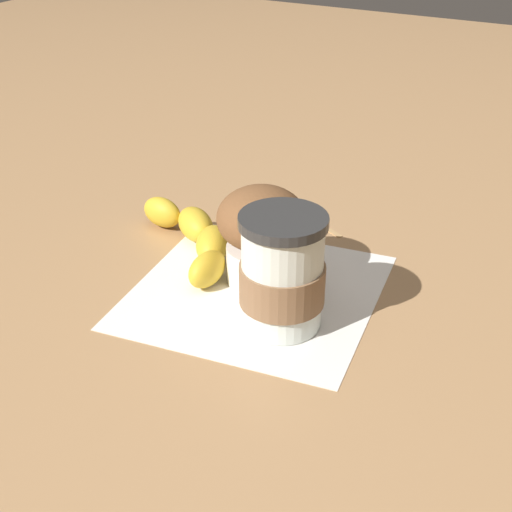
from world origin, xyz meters
TOP-DOWN VIEW (x-y plane):
  - ground_plane at (0.00, 0.00)m, footprint 3.00×3.00m
  - paper_napkin at (0.00, 0.00)m, footprint 0.28×0.28m
  - coffee_cup at (-0.05, 0.04)m, footprint 0.08×0.08m
  - muffin at (0.01, -0.02)m, footprint 0.09×0.09m
  - banana at (0.10, -0.04)m, footprint 0.17×0.14m
  - wooden_stirrer at (0.02, -0.18)m, footprint 0.10×0.06m

SIDE VIEW (x-z plane):
  - ground_plane at x=0.00m, z-range 0.00..0.00m
  - paper_napkin at x=0.00m, z-range 0.00..0.00m
  - wooden_stirrer at x=0.02m, z-range 0.00..0.00m
  - banana at x=0.10m, z-range 0.00..0.04m
  - coffee_cup at x=-0.05m, z-range 0.00..0.12m
  - muffin at x=0.01m, z-range 0.01..0.11m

